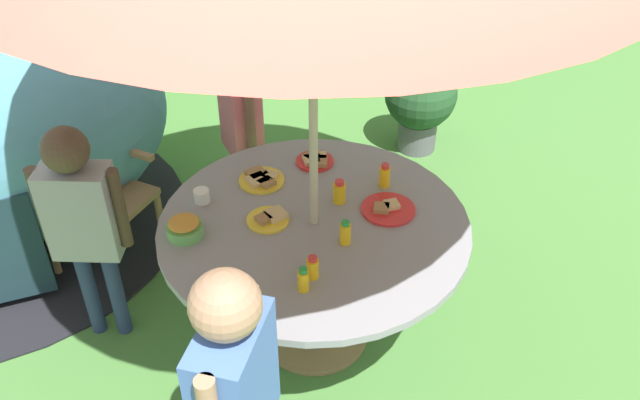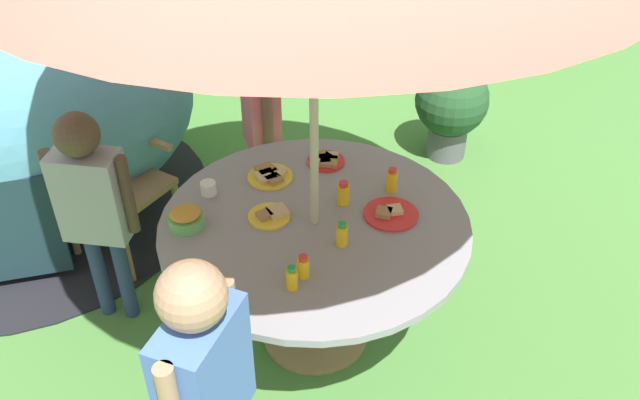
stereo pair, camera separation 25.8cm
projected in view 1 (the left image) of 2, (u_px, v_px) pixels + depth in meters
ground_plane at (315, 336)px, 3.40m from camera, size 10.00×10.00×0.02m
garden_table at (314, 246)px, 3.04m from camera, size 1.36×1.36×0.72m
wooden_chair at (82, 184)px, 3.54m from camera, size 0.62×0.63×0.92m
potted_plant at (420, 99)px, 4.53m from camera, size 0.48×0.48×0.66m
child_in_pink_shirt at (241, 118)px, 3.68m from camera, size 0.20×0.38×1.12m
child_in_grey_shirt at (82, 212)px, 2.97m from camera, size 0.35×0.31×1.17m
child_in_blue_shirt at (235, 384)px, 2.16m from camera, size 0.37×0.36×1.28m
snack_bowl at (184, 228)px, 2.86m from camera, size 0.16×0.16×0.09m
plate_mid_left at (261, 179)px, 3.19m from camera, size 0.21×0.21×0.03m
plate_near_left at (388, 209)px, 3.02m from camera, size 0.24×0.24×0.03m
plate_far_right at (315, 160)px, 3.32m from camera, size 0.18×0.18×0.03m
plate_far_left at (269, 218)px, 2.96m from camera, size 0.19×0.19×0.03m
juice_bottle_near_right at (313, 268)px, 2.66m from camera, size 0.05×0.05×0.10m
juice_bottle_center_front at (339, 192)px, 3.04m from camera, size 0.06×0.06×0.11m
juice_bottle_center_back at (303, 280)px, 2.60m from camera, size 0.05×0.05×0.11m
juice_bottle_mid_right at (345, 233)px, 2.82m from camera, size 0.05×0.05×0.11m
juice_bottle_front_edge at (385, 176)px, 3.14m from camera, size 0.05×0.05×0.12m
cup_near at (202, 196)px, 3.06m from camera, size 0.07×0.07×0.06m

